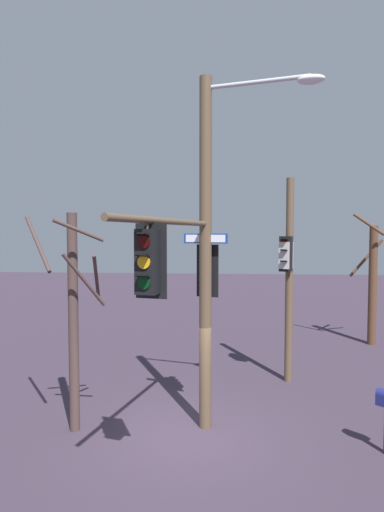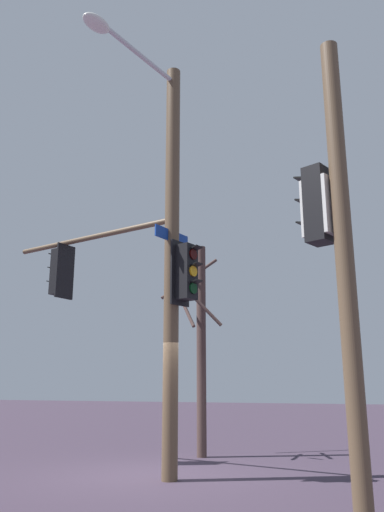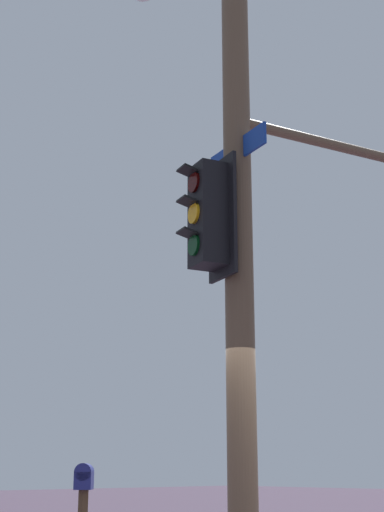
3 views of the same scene
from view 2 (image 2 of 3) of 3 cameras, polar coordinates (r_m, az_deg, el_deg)
ground_plane at (r=10.71m, az=-4.37°, el=-23.34°), size 80.00×80.00×0.00m
main_signal_pole_assembly at (r=10.63m, az=-4.82°, el=0.95°), size 3.90×5.26×8.51m
secondary_pole_assembly at (r=7.11m, az=15.65°, el=1.72°), size 0.52×0.76×6.54m
bare_tree_behind_pole at (r=13.19m, az=0.85°, el=-9.26°), size 2.02×1.89×5.28m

